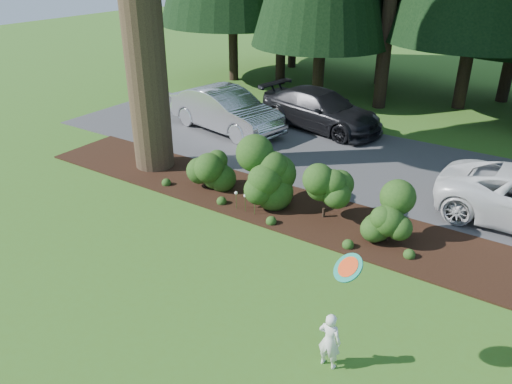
# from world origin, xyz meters

# --- Properties ---
(ground) EXTENTS (80.00, 80.00, 0.00)m
(ground) POSITION_xyz_m (0.00, 0.00, 0.00)
(ground) COLOR #3A661D
(ground) RESTS_ON ground
(mulch_bed) EXTENTS (16.00, 2.50, 0.05)m
(mulch_bed) POSITION_xyz_m (0.00, 3.25, 0.03)
(mulch_bed) COLOR black
(mulch_bed) RESTS_ON ground
(driveway) EXTENTS (22.00, 6.00, 0.03)m
(driveway) POSITION_xyz_m (0.00, 7.50, 0.01)
(driveway) COLOR #38383A
(driveway) RESTS_ON ground
(shrub_row) EXTENTS (6.53, 1.60, 1.61)m
(shrub_row) POSITION_xyz_m (0.77, 3.14, 0.81)
(shrub_row) COLOR #204314
(shrub_row) RESTS_ON ground
(lily_cluster) EXTENTS (0.69, 0.09, 0.57)m
(lily_cluster) POSITION_xyz_m (-0.30, 2.40, 0.50)
(lily_cluster) COLOR #204314
(lily_cluster) RESTS_ON ground
(car_silver_wagon) EXTENTS (5.16, 2.58, 1.62)m
(car_silver_wagon) POSITION_xyz_m (-4.77, 7.52, 0.84)
(car_silver_wagon) COLOR silver
(car_silver_wagon) RESTS_ON driveway
(car_dark_suv) EXTENTS (5.42, 2.94, 1.49)m
(car_dark_suv) POSITION_xyz_m (-1.86, 9.80, 0.78)
(car_dark_suv) COLOR black
(car_dark_suv) RESTS_ON driveway
(child) EXTENTS (0.41, 0.27, 1.10)m
(child) POSITION_xyz_m (4.02, -1.32, 0.55)
(child) COLOR white
(child) RESTS_ON ground
(frisbee) EXTENTS (0.58, 0.44, 0.49)m
(frisbee) POSITION_xyz_m (4.22, -1.34, 2.12)
(frisbee) COLOR #17826A
(frisbee) RESTS_ON ground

